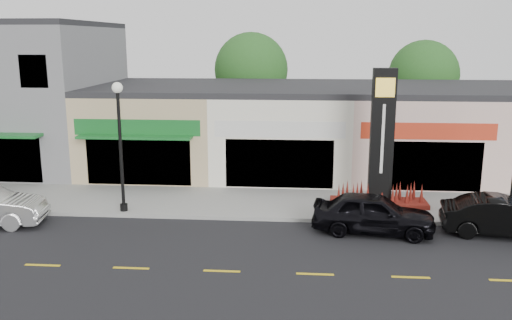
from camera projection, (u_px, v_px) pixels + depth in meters
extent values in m
plane|color=black|center=(313.00, 240.00, 20.19)|extent=(120.00, 120.00, 0.00)
cube|color=gray|center=(310.00, 204.00, 24.40)|extent=(52.00, 4.30, 0.15)
cube|color=gray|center=(312.00, 220.00, 22.21)|extent=(52.00, 0.20, 0.15)
cube|color=slate|center=(3.00, 97.00, 31.87)|extent=(12.00, 10.00, 8.00)
cube|color=black|center=(34.00, 71.00, 26.32)|extent=(1.40, 0.10, 1.60)
cube|color=tan|center=(162.00, 128.00, 31.53)|extent=(7.00, 10.00, 4.50)
cube|color=#262628|center=(161.00, 87.00, 31.00)|extent=(7.00, 10.00, 0.30)
cube|color=black|center=(139.00, 161.00, 26.90)|extent=(5.25, 0.10, 2.40)
cube|color=#166625|center=(137.00, 127.00, 26.53)|extent=(6.30, 0.12, 0.80)
cube|color=#166625|center=(135.00, 137.00, 26.18)|extent=(5.60, 0.90, 0.12)
cube|color=silver|center=(283.00, 130.00, 31.00)|extent=(7.00, 10.00, 4.50)
cube|color=#262628|center=(283.00, 88.00, 30.47)|extent=(7.00, 10.00, 0.30)
cube|color=black|center=(279.00, 164.00, 26.37)|extent=(5.25, 0.10, 2.40)
cube|color=silver|center=(280.00, 129.00, 26.00)|extent=(6.30, 0.12, 0.80)
cube|color=#C9A999|center=(407.00, 131.00, 30.46)|extent=(7.00, 10.00, 4.50)
cube|color=#262628|center=(409.00, 89.00, 29.94)|extent=(7.00, 10.00, 0.30)
cube|color=black|center=(426.00, 166.00, 25.83)|extent=(5.25, 0.10, 2.40)
cube|color=red|center=(428.00, 131.00, 25.46)|extent=(6.30, 0.12, 0.80)
cylinder|color=#382619|center=(251.00, 121.00, 39.12)|extent=(0.36, 0.36, 3.15)
sphere|color=#1C4916|center=(251.00, 69.00, 38.32)|extent=(5.20, 5.20, 5.20)
cylinder|color=#382619|center=(420.00, 124.00, 38.22)|extent=(0.36, 0.36, 2.97)
sphere|color=#1C4916|center=(423.00, 75.00, 37.48)|extent=(4.80, 4.80, 4.80)
cylinder|color=black|center=(124.00, 207.00, 23.16)|extent=(0.32, 0.32, 0.30)
cylinder|color=black|center=(121.00, 150.00, 22.62)|extent=(0.14, 0.14, 5.00)
sphere|color=silver|center=(117.00, 88.00, 22.05)|extent=(0.44, 0.44, 0.44)
cylinder|color=black|center=(509.00, 217.00, 21.95)|extent=(0.32, 0.32, 0.30)
cube|color=#611910|center=(379.00, 203.00, 23.99)|extent=(4.20, 1.30, 0.20)
cube|color=black|center=(382.00, 138.00, 23.36)|extent=(1.00, 0.40, 6.00)
cube|color=yellow|center=(385.00, 88.00, 22.66)|extent=(0.80, 0.05, 0.80)
cube|color=silver|center=(383.00, 139.00, 23.14)|extent=(0.12, 0.04, 3.00)
imported|color=black|center=(373.00, 213.00, 20.81)|extent=(2.47, 4.85, 1.58)
imported|color=black|center=(504.00, 217.00, 20.52)|extent=(2.21, 4.73, 1.50)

